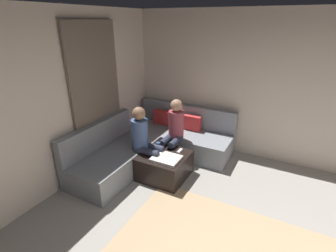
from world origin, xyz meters
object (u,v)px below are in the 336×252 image
Objects in this scene: person_on_couch_side at (145,139)px; sectional_couch at (153,144)px; game_remote at (180,151)px; person_on_couch_back at (174,130)px; ottoman at (164,166)px; coffee_mug at (158,145)px.

sectional_couch is at bearing -163.82° from person_on_couch_side.
sectional_couch is 0.74m from game_remote.
person_on_couch_back and person_on_couch_side have the same top height.
game_remote is (0.18, 0.22, 0.22)m from ottoman.
ottoman is 0.57m from person_on_couch_side.
person_on_couch_back is 1.00× the size of person_on_couch_side.
coffee_mug is 0.40m from game_remote.
person_on_couch_side reaches higher than coffee_mug.
person_on_couch_back is at bearing 131.57° from game_remote.
person_on_couch_side is (-0.53, -0.26, 0.23)m from game_remote.
sectional_couch is 0.56m from person_on_couch_back.
coffee_mug is 0.08× the size of person_on_couch_side.
ottoman is 0.63× the size of person_on_couch_back.
coffee_mug is (-0.22, 0.18, 0.26)m from ottoman.
person_on_couch_back reaches higher than ottoman.
person_on_couch_side is at bearing 65.08° from person_on_couch_back.
person_on_couch_side is at bearing -172.88° from ottoman.
person_on_couch_back reaches higher than game_remote.
sectional_couch is at bearing 136.84° from ottoman.
person_on_couch_side reaches higher than ottoman.
person_on_couch_back is (0.41, 0.06, 0.38)m from sectional_couch.
sectional_couch is 2.12× the size of person_on_couch_back.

